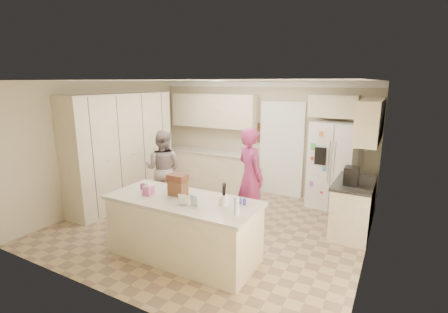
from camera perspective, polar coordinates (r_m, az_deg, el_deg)
The scene contains 41 objects.
floor at distance 6.09m, azimuth -2.46°, elevation -12.19°, with size 5.20×4.60×0.02m, color #9D865D.
ceiling at distance 5.51m, azimuth -2.72°, elevation 13.29°, with size 5.20×4.60×0.02m, color white.
wall_back at distance 7.69m, azimuth 6.34°, elevation 3.32°, with size 5.20×0.02×2.60m, color #C3B694.
wall_front at distance 3.94m, azimuth -20.28°, elevation -6.77°, with size 5.20×0.02×2.60m, color #C3B694.
wall_left at distance 7.33m, azimuth -20.36°, elevation 2.11°, with size 0.02×4.60×2.60m, color #C3B694.
wall_right at distance 4.89m, azimuth 24.67°, elevation -3.39°, with size 0.02×4.60×2.60m, color #C3B694.
crown_back at distance 7.54m, azimuth 6.43°, elevation 12.53°, with size 5.20×0.08×0.12m, color white.
pantry_bank at distance 7.26m, azimuth -17.49°, elevation 1.22°, with size 0.60×2.60×2.35m, color beige.
back_base_cab at distance 8.11m, azimuth -2.20°, elevation -2.34°, with size 2.20×0.60×0.88m, color beige.
back_countertop at distance 7.99m, azimuth -2.26°, elevation 0.83°, with size 2.24×0.63×0.04m, color #BFB3A2.
back_upper_cab at distance 7.95m, azimuth -1.83°, elevation 8.07°, with size 2.20×0.35×0.80m, color beige.
doorway_opening at distance 7.52m, azimuth 10.08°, elevation 1.05°, with size 0.90×0.06×2.10m, color black.
doorway_casing at distance 7.49m, azimuth 10.00°, elevation 1.00°, with size 1.02×0.03×2.22m, color white.
wall_frame_upper at distance 7.61m, azimuth 6.41°, elevation 5.12°, with size 0.15×0.02×0.20m, color brown.
wall_frame_lower at distance 7.65m, azimuth 6.36°, elevation 3.12°, with size 0.15×0.02×0.20m, color brown.
refrigerator at distance 7.04m, azimuth 18.83°, elevation -1.52°, with size 0.90×0.70×1.80m, color white.
fridge_seam at distance 6.70m, azimuth 18.30°, elevation -2.20°, with size 0.01×0.02×1.78m, color gray.
fridge_dispenser at distance 6.68m, azimuth 16.58°, elevation 0.07°, with size 0.22×0.03×0.35m, color black.
fridge_handle_l at distance 6.66m, azimuth 17.94°, elevation -0.93°, with size 0.02×0.02×0.85m, color silver.
fridge_handle_r at distance 6.65m, azimuth 18.79°, elevation -1.03°, with size 0.02×0.02×0.85m, color silver.
over_fridge_cab at distance 6.96m, azimuth 18.71°, elevation 8.36°, with size 0.95×0.35×0.45m, color beige.
right_base_cab at distance 6.13m, azimuth 21.72°, elevation -8.42°, with size 0.60×1.20×0.88m, color beige.
right_countertop at distance 5.98m, azimuth 21.99°, elevation -4.29°, with size 0.63×1.24×0.04m, color #2D2B28.
right_upper_cab at distance 5.96m, azimuth 24.37°, elevation 5.78°, with size 0.35×1.50×0.70m, color beige.
coffee_maker at distance 5.75m, azimuth 21.50°, elevation -3.16°, with size 0.22×0.28×0.30m, color black.
island_base at distance 4.97m, azimuth -7.16°, elevation -12.63°, with size 2.20×0.90×0.88m, color beige.
island_top at distance 4.79m, azimuth -7.32°, elevation -7.65°, with size 2.28×0.96×0.05m, color #BFB3A2.
utensil_crock at distance 4.47m, azimuth -0.12°, elevation -7.72°, with size 0.13×0.13×0.15m, color white.
tissue_box at distance 5.01m, azimuth -13.16°, elevation -5.79°, with size 0.13×0.13×0.14m, color pink.
tissue_plume at distance 4.98m, azimuth -13.23°, elevation -4.59°, with size 0.08×0.08×0.08m, color white.
dollhouse_body at distance 4.90m, azimuth -8.11°, elevation -5.50°, with size 0.26×0.18×0.22m, color brown.
dollhouse_roof at distance 4.86m, azimuth -8.17°, elevation -3.71°, with size 0.28×0.20×0.10m, color #592D1E.
jam_jar at distance 5.29m, azimuth -14.11°, elevation -5.14°, with size 0.07×0.07×0.09m, color #59263F.
greeting_card_a at distance 4.52m, azimuth -7.29°, elevation -7.51°, with size 0.12×0.01×0.16m, color white.
greeting_card_b at distance 4.47m, azimuth -5.34°, elevation -7.67°, with size 0.12×0.01×0.16m, color silver.
water_bottle at distance 4.15m, azimuth 2.22°, elevation -8.69°, with size 0.07×0.07×0.24m, color silver.
shaker_salt at distance 4.55m, azimuth 2.81°, elevation -7.76°, with size 0.05×0.05×0.09m, color #32309B.
shaker_pepper at distance 4.52m, azimuth 3.62°, elevation -7.91°, with size 0.05×0.05×0.09m, color #32309B.
teen_boy at distance 6.89m, azimuth -10.66°, elevation -2.13°, with size 0.79×0.61×1.62m, color gray.
teen_girl at distance 5.92m, azimuth 4.64°, elevation -3.54°, with size 0.66×0.43×1.80m, color #A43186.
fridge_magnets at distance 6.70m, azimuth 18.29°, elevation -2.21°, with size 0.76×0.02×1.44m, color tan, non-canonical shape.
Camera 1 is at (2.85, -4.72, 2.58)m, focal length 26.00 mm.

